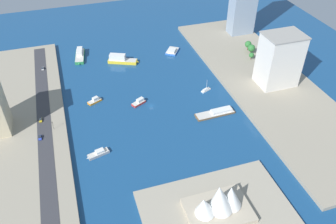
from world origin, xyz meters
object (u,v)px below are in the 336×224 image
object	(u,v)px
ferry_yellow_fast	(121,59)
tugboat_red	(139,102)
water_taxi_orange	(95,101)
taxi_yellow_cab	(40,120)
yacht_sleek_gray	(98,153)
hotel_broad_white	(279,60)
van_white	(43,69)
ferry_green_doubledeck	(80,55)
opera_landmark	(219,203)
barge_flat_brown	(217,113)
hatchback_blue	(40,137)
traffic_light_waterfront	(53,124)
catamaran_blue	(172,51)
sailboat_small_white	(206,90)

from	to	relation	value
ferry_yellow_fast	tugboat_red	bearing A→B (deg)	90.35
water_taxi_orange	taxi_yellow_cab	xyz separation A→B (m)	(39.89, 14.38, 2.34)
yacht_sleek_gray	tugboat_red	distance (m)	58.91
hotel_broad_white	taxi_yellow_cab	distance (m)	184.04
yacht_sleek_gray	van_white	size ratio (longest dim) A/B	3.31
yacht_sleek_gray	ferry_yellow_fast	world-z (taller)	ferry_yellow_fast
ferry_green_doubledeck	opera_landmark	size ratio (longest dim) A/B	0.83
barge_flat_brown	opera_landmark	bearing A→B (deg)	66.20
tugboat_red	van_white	distance (m)	96.80
water_taxi_orange	tugboat_red	size ratio (longest dim) A/B	0.99
yacht_sleek_gray	hatchback_blue	size ratio (longest dim) A/B	3.20
van_white	opera_landmark	xyz separation A→B (m)	(-83.77, 178.68, 6.49)
hotel_broad_white	van_white	bearing A→B (deg)	-23.77
van_white	traffic_light_waterfront	distance (m)	83.42
ferry_yellow_fast	barge_flat_brown	bearing A→B (deg)	118.67
barge_flat_brown	water_taxi_orange	size ratio (longest dim) A/B	2.59
opera_landmark	hatchback_blue	bearing A→B (deg)	-44.98
catamaran_blue	opera_landmark	distance (m)	181.85
traffic_light_waterfront	tugboat_red	bearing A→B (deg)	-167.52
taxi_yellow_cab	opera_landmark	xyz separation A→B (m)	(-87.79, 107.43, 6.46)
tugboat_red	taxi_yellow_cab	xyz separation A→B (m)	(71.64, 2.03, 2.24)
opera_landmark	water_taxi_orange	bearing A→B (deg)	-68.53
yacht_sleek_gray	traffic_light_waterfront	distance (m)	40.55
water_taxi_orange	tugboat_red	world-z (taller)	water_taxi_orange
yacht_sleek_gray	barge_flat_brown	size ratio (longest dim) A/B	0.50
barge_flat_brown	water_taxi_orange	world-z (taller)	water_taxi_orange
barge_flat_brown	tugboat_red	bearing A→B (deg)	-29.98
taxi_yellow_cab	opera_landmark	size ratio (longest dim) A/B	0.13
yacht_sleek_gray	traffic_light_waterfront	bearing A→B (deg)	-50.75
ferry_green_doubledeck	sailboat_small_white	xyz separation A→B (m)	(-89.67, 85.90, -1.33)
water_taxi_orange	traffic_light_waterfront	bearing A→B (deg)	39.88
hatchback_blue	opera_landmark	xyz separation A→B (m)	(-88.71, 88.66, 6.42)
yacht_sleek_gray	barge_flat_brown	distance (m)	90.59
barge_flat_brown	traffic_light_waterfront	distance (m)	115.86
barge_flat_brown	taxi_yellow_cab	xyz separation A→B (m)	(123.00, -27.60, 2.45)
opera_landmark	ferry_green_doubledeck	bearing A→B (deg)	-75.52
tugboat_red	hotel_broad_white	size ratio (longest dim) A/B	0.28
catamaran_blue	taxi_yellow_cab	world-z (taller)	taxi_yellow_cab
van_white	taxi_yellow_cab	bearing A→B (deg)	86.77
taxi_yellow_cab	water_taxi_orange	bearing A→B (deg)	-160.18
tugboat_red	hotel_broad_white	world-z (taller)	hotel_broad_white
catamaran_blue	traffic_light_waterfront	bearing A→B (deg)	36.38
ferry_yellow_fast	tugboat_red	xyz separation A→B (m)	(-0.40, 65.03, -1.62)
traffic_light_waterfront	opera_landmark	distance (m)	124.22
hatchback_blue	opera_landmark	size ratio (longest dim) A/B	0.14
ferry_yellow_fast	catamaran_blue	bearing A→B (deg)	-175.34
ferry_green_doubledeck	traffic_light_waterfront	xyz separation A→B (m)	(28.89, 100.26, 4.94)
tugboat_red	opera_landmark	xyz separation A→B (m)	(-16.15, 109.45, 8.70)
sailboat_small_white	tugboat_red	xyz separation A→B (m)	(55.26, 0.36, 0.61)
yacht_sleek_gray	traffic_light_waterfront	size ratio (longest dim) A/B	2.36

